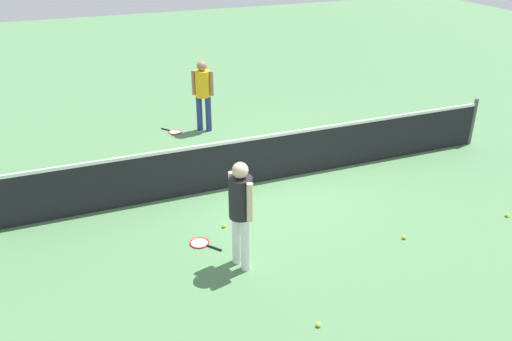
{
  "coord_description": "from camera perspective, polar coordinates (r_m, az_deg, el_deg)",
  "views": [
    {
      "loc": [
        -3.57,
        -8.45,
        4.74
      ],
      "look_at": [
        -0.71,
        -1.21,
        0.9
      ],
      "focal_mm": 36.73,
      "sensor_mm": 36.0,
      "label": 1
    }
  ],
  "objects": [
    {
      "name": "tennis_racket_near_player",
      "position": [
        8.46,
        -6.02,
        -7.89
      ],
      "size": [
        0.5,
        0.56,
        0.03
      ],
      "color": "red",
      "rests_on": "ground_plane"
    },
    {
      "name": "tennis_ball_midcourt",
      "position": [
        6.99,
        6.82,
        -16.32
      ],
      "size": [
        0.07,
        0.07,
        0.07
      ],
      "primitive_type": "sphere",
      "color": "#C6E033",
      "rests_on": "ground_plane"
    },
    {
      "name": "player_near_side",
      "position": [
        7.42,
        -1.68,
        -3.97
      ],
      "size": [
        0.42,
        0.52,
        1.7
      ],
      "color": "white",
      "rests_on": "ground_plane"
    },
    {
      "name": "tennis_racket_far_player",
      "position": [
        12.77,
        -8.91,
        4.2
      ],
      "size": [
        0.49,
        0.57,
        0.03
      ],
      "color": "red",
      "rests_on": "ground_plane"
    },
    {
      "name": "court_net",
      "position": [
        10.1,
        1.23,
        1.44
      ],
      "size": [
        10.09,
        0.09,
        1.07
      ],
      "color": "#4C4C51",
      "rests_on": "ground_plane"
    },
    {
      "name": "tennis_ball_by_net",
      "position": [
        8.85,
        15.83,
        -7.0
      ],
      "size": [
        0.07,
        0.07,
        0.07
      ],
      "primitive_type": "sphere",
      "color": "#C6E033",
      "rests_on": "ground_plane"
    },
    {
      "name": "ground_plane",
      "position": [
        10.32,
        1.2,
        -1.08
      ],
      "size": [
        40.0,
        40.0,
        0.0
      ],
      "primitive_type": "plane",
      "color": "#4C7A4C"
    },
    {
      "name": "player_far_side",
      "position": [
        12.47,
        -5.81,
        8.7
      ],
      "size": [
        0.5,
        0.46,
        1.7
      ],
      "color": "navy",
      "rests_on": "ground_plane"
    },
    {
      "name": "tennis_ball_near_player",
      "position": [
        10.1,
        25.69,
        -4.4
      ],
      "size": [
        0.07,
        0.07,
        0.07
      ],
      "primitive_type": "sphere",
      "color": "#C6E033",
      "rests_on": "ground_plane"
    },
    {
      "name": "tennis_ball_baseline",
      "position": [
        8.83,
        -3.51,
        -6.02
      ],
      "size": [
        0.07,
        0.07,
        0.07
      ],
      "primitive_type": "sphere",
      "color": "#C6E033",
      "rests_on": "ground_plane"
    }
  ]
}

